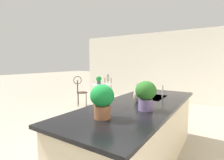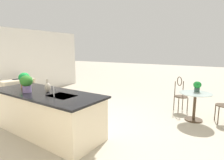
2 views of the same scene
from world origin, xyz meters
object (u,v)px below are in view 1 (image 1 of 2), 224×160
bistro_table (102,92)px  vase_on_counter (138,95)px  chair_near_window (80,89)px  chair_by_island (107,86)px  potted_plant_counter_far (102,99)px  potted_plant_counter_near (146,94)px  potted_plant_on_table (99,80)px

bistro_table → vase_on_counter: 3.66m
chair_near_window → bistro_table: bearing=131.4°
chair_by_island → potted_plant_counter_far: bearing=33.7°
bistro_table → potted_plant_counter_far: 4.35m
bistro_table → chair_by_island: bearing=-161.5°
potted_plant_counter_far → chair_near_window: bearing=-133.6°
chair_near_window → potted_plant_counter_near: size_ratio=2.81×
chair_near_window → potted_plant_on_table: bearing=140.0°
bistro_table → vase_on_counter: (2.57, 2.55, 0.58)m
bistro_table → chair_near_window: 0.77m
bistro_table → chair_near_window: bearing=-48.6°
chair_by_island → potted_plant_counter_near: potted_plant_counter_near is taller
chair_by_island → potted_plant_counter_far: 5.03m
chair_near_window → potted_plant_on_table: 0.74m
chair_by_island → potted_plant_on_table: (0.68, 0.09, 0.33)m
chair_by_island → potted_plant_counter_near: size_ratio=2.81×
bistro_table → chair_near_window: size_ratio=0.77×
chair_near_window → chair_by_island: bearing=164.3°
vase_on_counter → chair_near_window: bearing=-123.6°
bistro_table → potted_plant_on_table: (-0.01, -0.14, 0.45)m
potted_plant_on_table → potted_plant_counter_near: potted_plant_counter_near is taller
potted_plant_on_table → potted_plant_counter_far: bearing=37.7°
bistro_table → potted_plant_on_table: 0.47m
potted_plant_counter_far → vase_on_counter: bearing=179.8°
potted_plant_on_table → potted_plant_counter_near: size_ratio=0.76×
potted_plant_counter_near → potted_plant_counter_far: (0.55, -0.27, -0.00)m
bistro_table → potted_plant_counter_near: 4.11m
bistro_table → potted_plant_on_table: potted_plant_on_table is taller
chair_by_island → potted_plant_counter_near: bearing=40.2°
chair_by_island → vase_on_counter: vase_on_counter is taller
bistro_table → potted_plant_counter_near: size_ratio=2.15×
chair_by_island → potted_plant_on_table: size_ratio=3.71×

